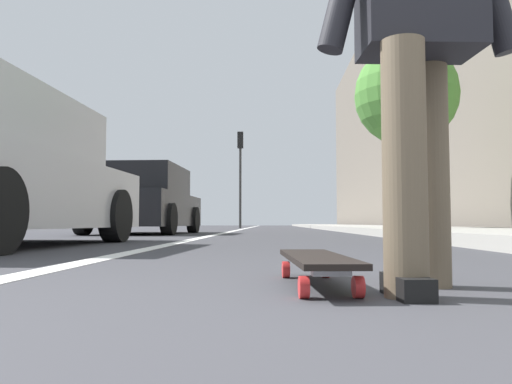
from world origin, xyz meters
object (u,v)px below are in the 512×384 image
(skater_person, at_px, (418,21))
(parked_car_mid, at_px, (144,202))
(skateboard, at_px, (316,261))
(street_tree_mid, at_px, (406,96))
(traffic_light, at_px, (240,162))

(skater_person, bearing_deg, parked_car_mid, 19.51)
(skater_person, xyz_separation_m, parked_car_mid, (9.36, 3.31, -0.23))
(skateboard, distance_m, skater_person, 0.92)
(street_tree_mid, bearing_deg, skateboard, 163.16)
(skateboard, bearing_deg, traffic_light, 4.19)
(skater_person, relative_size, parked_car_mid, 0.40)
(skater_person, height_order, street_tree_mid, street_tree_mid)
(street_tree_mid, bearing_deg, parked_car_mid, 92.41)
(skateboard, xyz_separation_m, skater_person, (-0.15, -0.35, 0.84))
(skateboard, height_order, traffic_light, traffic_light)
(parked_car_mid, distance_m, traffic_light, 13.93)
(skater_person, bearing_deg, street_tree_mid, -14.68)
(skater_person, distance_m, traffic_light, 23.19)
(traffic_light, bearing_deg, skateboard, -175.81)
(parked_car_mid, xyz_separation_m, street_tree_mid, (0.25, -5.83, 2.37))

